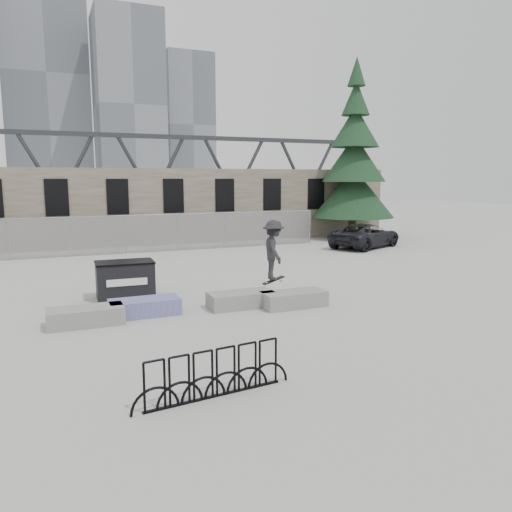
{
  "coord_description": "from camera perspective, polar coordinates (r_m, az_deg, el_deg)",
  "views": [
    {
      "loc": [
        -3.84,
        -14.11,
        3.95
      ],
      "look_at": [
        2.74,
        1.43,
        1.3
      ],
      "focal_mm": 35.0,
      "sensor_mm": 36.0,
      "label": 1
    }
  ],
  "objects": [
    {
      "name": "ground",
      "position": [
        15.15,
        -7.51,
        -6.27
      ],
      "size": [
        120.0,
        120.0,
        0.0
      ],
      "primitive_type": "plane",
      "color": "#A7A7A2",
      "rests_on": "ground"
    },
    {
      "name": "stone_wall",
      "position": [
        30.64,
        -15.79,
        5.42
      ],
      "size": [
        36.0,
        2.58,
        4.5
      ],
      "color": "#695E4D",
      "rests_on": "ground"
    },
    {
      "name": "chainlink_fence",
      "position": [
        27.05,
        -14.67,
        2.45
      ],
      "size": [
        22.06,
        0.06,
        2.02
      ],
      "color": "gray",
      "rests_on": "ground"
    },
    {
      "name": "planter_far_left",
      "position": [
        14.36,
        -18.9,
        -6.46
      ],
      "size": [
        2.0,
        0.9,
        0.48
      ],
      "color": "gray",
      "rests_on": "ground"
    },
    {
      "name": "planter_center_left",
      "position": [
        14.9,
        -12.62,
        -5.64
      ],
      "size": [
        2.0,
        0.9,
        0.48
      ],
      "color": "#3639A4",
      "rests_on": "ground"
    },
    {
      "name": "planter_center_right",
      "position": [
        15.42,
        -1.75,
        -4.93
      ],
      "size": [
        2.0,
        0.9,
        0.48
      ],
      "color": "gray",
      "rests_on": "ground"
    },
    {
      "name": "planter_offset",
      "position": [
        15.53,
        4.33,
        -4.85
      ],
      "size": [
        2.0,
        0.9,
        0.48
      ],
      "color": "gray",
      "rests_on": "ground"
    },
    {
      "name": "dumpster",
      "position": [
        17.08,
        -14.73,
        -2.61
      ],
      "size": [
        1.91,
        1.21,
        1.23
      ],
      "rotation": [
        0.0,
        0.0,
        -0.04
      ],
      "color": "black",
      "rests_on": "ground"
    },
    {
      "name": "bike_rack",
      "position": [
        9.3,
        -4.75,
        -13.3
      ],
      "size": [
        3.12,
        0.42,
        0.9
      ],
      "rotation": [
        0.0,
        0.0,
        0.12
      ],
      "color": "black",
      "rests_on": "ground"
    },
    {
      "name": "spruce_tree",
      "position": [
        33.47,
        11.13,
        9.83
      ],
      "size": [
        5.32,
        5.32,
        11.5
      ],
      "color": "#38281E",
      "rests_on": "ground"
    },
    {
      "name": "skyline_towers",
      "position": [
        109.27,
        -22.22,
        17.16
      ],
      "size": [
        58.0,
        28.0,
        48.0
      ],
      "color": "slate",
      "rests_on": "ground"
    },
    {
      "name": "truss_bridge",
      "position": [
        70.49,
        -11.77,
        8.89
      ],
      "size": [
        70.0,
        3.0,
        9.8
      ],
      "color": "#2D3033",
      "rests_on": "ground"
    },
    {
      "name": "suv",
      "position": [
        29.26,
        12.41,
        2.3
      ],
      "size": [
        5.41,
        4.1,
        1.36
      ],
      "primitive_type": "imported",
      "rotation": [
        0.0,
        0.0,
        2.0
      ],
      "color": "black",
      "rests_on": "ground"
    },
    {
      "name": "skateboarder",
      "position": [
        16.22,
        2.03,
        0.69
      ],
      "size": [
        0.96,
        1.38,
        2.1
      ],
      "rotation": [
        0.0,
        0.0,
        1.37
      ],
      "color": "#242426",
      "rests_on": "ground"
    }
  ]
}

